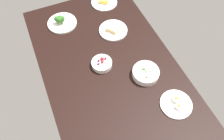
% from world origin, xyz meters
% --- Properties ---
extents(dining_table, '(1.56, 0.87, 0.04)m').
position_xyz_m(dining_table, '(0.00, 0.00, 0.02)').
color(dining_table, black).
rests_on(dining_table, ground).
extents(plate_eggs, '(0.19, 0.19, 0.05)m').
position_xyz_m(plate_eggs, '(0.37, 0.26, 0.05)').
color(plate_eggs, white).
rests_on(plate_eggs, dining_table).
extents(bowl_peas, '(0.17, 0.17, 0.06)m').
position_xyz_m(bowl_peas, '(0.11, 0.19, 0.07)').
color(bowl_peas, white).
rests_on(bowl_peas, dining_table).
extents(bowl_berries, '(0.14, 0.14, 0.06)m').
position_xyz_m(bowl_berries, '(-0.07, -0.04, 0.06)').
color(bowl_berries, white).
rests_on(bowl_berries, dining_table).
extents(plate_cheese, '(0.21, 0.21, 0.04)m').
position_xyz_m(plate_cheese, '(-0.64, 0.20, 0.05)').
color(plate_cheese, white).
rests_on(plate_cheese, dining_table).
extents(plate_broccoli, '(0.22, 0.22, 0.08)m').
position_xyz_m(plate_broccoli, '(-0.55, -0.18, 0.06)').
color(plate_broccoli, white).
rests_on(plate_broccoli, dining_table).
extents(plate_sandwich, '(0.21, 0.21, 0.05)m').
position_xyz_m(plate_sandwich, '(-0.33, 0.15, 0.05)').
color(plate_sandwich, white).
rests_on(plate_sandwich, dining_table).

